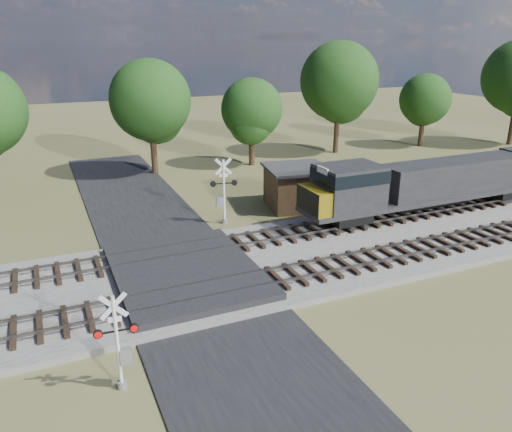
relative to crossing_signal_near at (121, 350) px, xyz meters
name	(u,v)px	position (x,y,z in m)	size (l,w,h in m)	color
ground	(189,283)	(4.39, 6.80, -1.57)	(160.00, 160.00, 0.00)	brown
ballast_bed	(350,245)	(14.39, 7.30, -1.42)	(140.00, 10.00, 0.30)	gray
road	(189,282)	(4.39, 6.80, -1.53)	(7.00, 60.00, 0.08)	black
crossing_panel	(186,273)	(4.39, 7.30, -1.25)	(7.00, 9.00, 0.62)	#262628
track_near	(261,281)	(7.51, 4.80, -1.16)	(140.00, 2.60, 0.33)	black
track_far	(226,244)	(7.51, 9.80, -1.16)	(140.00, 2.60, 0.33)	black
crossing_signal_near	(121,350)	(0.00, 0.00, 0.00)	(1.52, 0.34, 3.77)	silver
crossing_signal_far	(223,197)	(8.97, 14.21, 0.28)	(1.78, 0.47, 4.45)	silver
equipment_shed	(297,187)	(15.09, 15.34, -0.06)	(5.05, 5.05, 2.97)	#4F3021
treeline	(227,97)	(14.42, 27.53, 5.13)	(83.10, 12.59, 11.69)	black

